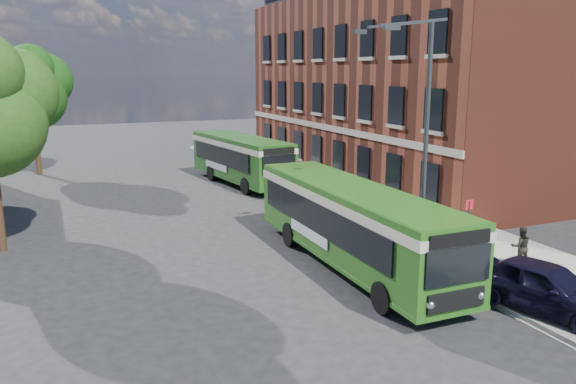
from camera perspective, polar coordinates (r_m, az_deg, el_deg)
name	(u,v)px	position (r m, az deg, el deg)	size (l,w,h in m)	color
ground	(283,252)	(22.64, -0.53, -6.12)	(120.00, 120.00, 0.00)	#272729
pavement	(341,195)	(32.52, 5.43, -0.34)	(6.00, 48.00, 0.15)	gray
kerb_line	(293,201)	(31.22, 0.50, -0.94)	(0.12, 48.00, 0.01)	beige
brick_office	(407,73)	(38.84, 12.04, 11.76)	(12.10, 26.00, 14.20)	maroon
street_lamp	(419,133)	(22.25, 13.13, 5.88)	(2.96, 2.38, 9.00)	#3A3E40
bus_stop_sign	(468,227)	(21.64, 17.78, -3.42)	(0.35, 0.08, 2.52)	#3A3E40
bus_front	(352,218)	(20.72, 6.52, -2.66)	(2.72, 11.98, 3.02)	#29651A
bus_rear	(241,156)	(35.83, -4.82, 3.70)	(3.87, 10.01, 3.02)	#235D1A
parked_car	(545,287)	(18.36, 24.63, -8.73)	(1.80, 4.48, 1.52)	black
pedestrian_a	(464,232)	(22.99, 17.48, -3.88)	(0.60, 0.40, 1.65)	black
pedestrian_b	(521,247)	(22.07, 22.56, -5.15)	(0.72, 0.56, 1.48)	black
tree_right	(33,87)	(42.36, -24.51, 9.65)	(5.24, 4.98, 8.85)	#332012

